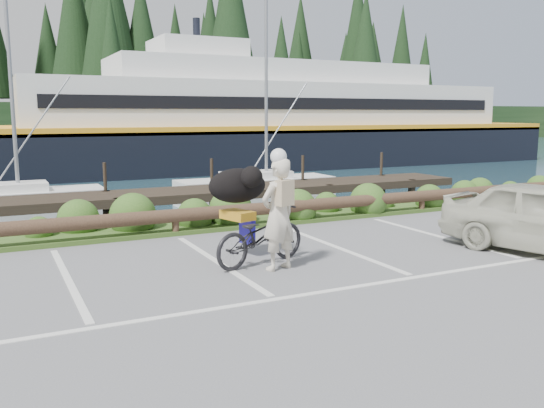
% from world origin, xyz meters
% --- Properties ---
extents(ground, '(72.00, 72.00, 0.00)m').
position_xyz_m(ground, '(0.00, 0.00, 0.00)').
color(ground, '#5D5D60').
extents(harbor_backdrop, '(170.00, 160.00, 30.00)m').
position_xyz_m(harbor_backdrop, '(0.39, 78.47, -0.00)').
color(harbor_backdrop, '#1A343F').
rests_on(harbor_backdrop, ground).
extents(vegetation_strip, '(34.00, 1.60, 0.10)m').
position_xyz_m(vegetation_strip, '(0.00, 5.30, 0.05)').
color(vegetation_strip, '#3D5B21').
rests_on(vegetation_strip, ground).
extents(log_rail, '(32.00, 0.30, 0.60)m').
position_xyz_m(log_rail, '(0.00, 4.60, 0.00)').
color(log_rail, '#443021').
rests_on(log_rail, ground).
extents(bicycle, '(2.11, 1.24, 1.05)m').
position_xyz_m(bicycle, '(0.65, 1.52, 0.52)').
color(bicycle, black).
rests_on(bicycle, ground).
extents(cyclist, '(0.81, 0.65, 1.95)m').
position_xyz_m(cyclist, '(0.78, 1.07, 0.97)').
color(cyclist, beige).
rests_on(cyclist, ground).
extents(dog, '(0.84, 1.23, 0.64)m').
position_xyz_m(dog, '(0.46, 2.13, 1.37)').
color(dog, black).
rests_on(dog, bicycle).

